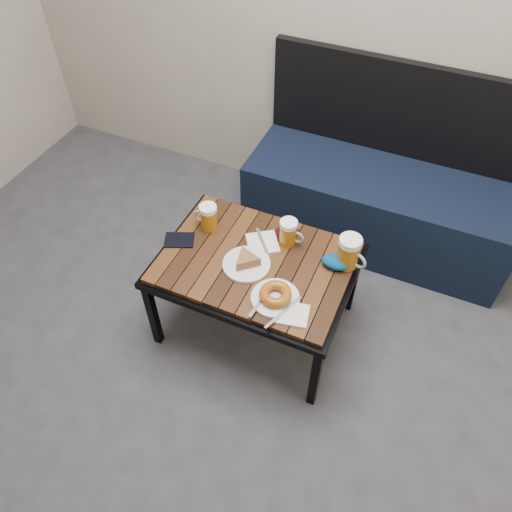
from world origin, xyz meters
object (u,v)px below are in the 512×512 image
at_px(bench, 379,199).
at_px(beer_mug_right, 349,252).
at_px(passport_burgundy, 284,233).
at_px(beer_mug_centre, 289,232).
at_px(plate_bagel, 275,296).
at_px(knit_pouch, 335,262).
at_px(plate_pie, 246,262).
at_px(cafe_table, 256,267).
at_px(passport_navy, 179,240).
at_px(beer_mug_left, 208,217).

relative_size(bench, beer_mug_right, 9.17).
xyz_separation_m(beer_mug_right, passport_burgundy, (-0.31, 0.06, -0.07)).
bearing_deg(beer_mug_centre, plate_bagel, -75.64).
xyz_separation_m(plate_bagel, knit_pouch, (0.16, 0.26, 0.00)).
xyz_separation_m(plate_pie, knit_pouch, (0.34, 0.15, 0.00)).
bearing_deg(cafe_table, passport_navy, -175.29).
relative_size(passport_burgundy, knit_pouch, 0.96).
relative_size(plate_pie, plate_bagel, 0.80).
distance_m(cafe_table, beer_mug_right, 0.41).
xyz_separation_m(cafe_table, plate_pie, (-0.03, -0.04, 0.07)).
bearing_deg(plate_bagel, beer_mug_left, 149.02).
bearing_deg(passport_navy, beer_mug_centre, 89.30).
xyz_separation_m(passport_burgundy, knit_pouch, (0.27, -0.10, 0.02)).
height_order(cafe_table, beer_mug_right, beer_mug_right).
distance_m(beer_mug_centre, passport_navy, 0.49).
bearing_deg(plate_pie, beer_mug_centre, 60.36).
bearing_deg(passport_navy, beer_mug_right, 79.70).
xyz_separation_m(passport_navy, passport_burgundy, (0.41, 0.23, -0.00)).
bearing_deg(beer_mug_right, plate_bagel, -104.19).
distance_m(beer_mug_right, knit_pouch, 0.07).
distance_m(bench, knit_pouch, 0.76).
height_order(cafe_table, passport_burgundy, passport_burgundy).
bearing_deg(beer_mug_right, plate_pie, -134.37).
xyz_separation_m(bench, knit_pouch, (-0.04, -0.73, 0.23)).
bearing_deg(beer_mug_left, plate_bagel, 150.98).
height_order(beer_mug_left, plate_bagel, beer_mug_left).
distance_m(cafe_table, passport_burgundy, 0.21).
xyz_separation_m(passport_navy, knit_pouch, (0.68, 0.13, 0.02)).
bearing_deg(passport_burgundy, beer_mug_centre, -38.23).
bearing_deg(knit_pouch, bench, 86.81).
relative_size(bench, plate_pie, 6.87).
relative_size(cafe_table, beer_mug_right, 5.50).
bearing_deg(plate_bagel, passport_burgundy, 106.03).
bearing_deg(passport_burgundy, bench, 77.60).
height_order(beer_mug_right, knit_pouch, beer_mug_right).
distance_m(beer_mug_right, passport_burgundy, 0.33).
distance_m(beer_mug_centre, knit_pouch, 0.24).
distance_m(beer_mug_centre, plate_pie, 0.23).
distance_m(plate_bagel, knit_pouch, 0.31).
relative_size(cafe_table, passport_burgundy, 7.26).
xyz_separation_m(cafe_table, beer_mug_centre, (0.09, 0.16, 0.11)).
height_order(beer_mug_left, beer_mug_right, beer_mug_right).
relative_size(cafe_table, knit_pouch, 7.00).
relative_size(plate_bagel, passport_burgundy, 2.19).
height_order(passport_navy, knit_pouch, knit_pouch).
xyz_separation_m(beer_mug_left, plate_bagel, (0.43, -0.26, -0.04)).
relative_size(bench, passport_burgundy, 12.10).
xyz_separation_m(cafe_table, passport_navy, (-0.36, -0.03, 0.05)).
distance_m(bench, beer_mug_left, 1.01).
bearing_deg(beer_mug_centre, passport_burgundy, 130.43).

